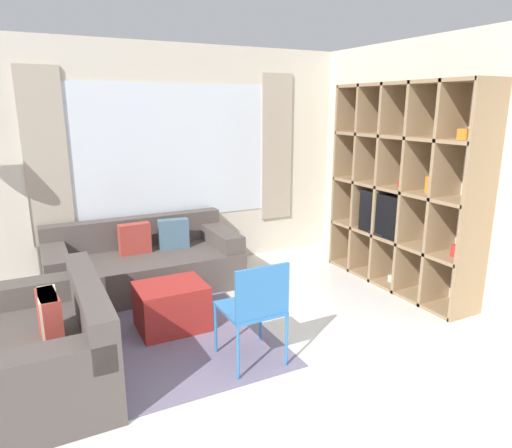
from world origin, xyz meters
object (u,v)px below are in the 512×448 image
Objects in this scene: couch_side at (43,348)px; folding_chair at (255,305)px; shelving_unit at (404,189)px; couch_main at (144,264)px; ottoman at (172,307)px.

folding_chair is (1.48, -0.48, 0.23)m from couch_side.
couch_side is at bearing -175.52° from shelving_unit.
couch_main is at bearing -79.17° from folding_chair.
couch_side is 1.16m from ottoman.
couch_side is 1.73× the size of folding_chair.
shelving_unit reaches higher than couch_side.
shelving_unit is 2.77m from ottoman.
couch_main is 1.09m from ottoman.
couch_side is (-1.10, -1.50, 0.01)m from couch_main.
couch_main is 1.86m from couch_side.
ottoman is 1.02m from folding_chair.
shelving_unit is 1.49× the size of couch_side.
couch_side is 2.46× the size of ottoman.
couch_side is (-3.70, -0.29, -0.82)m from shelving_unit.
couch_main is at bearing 88.84° from ottoman.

